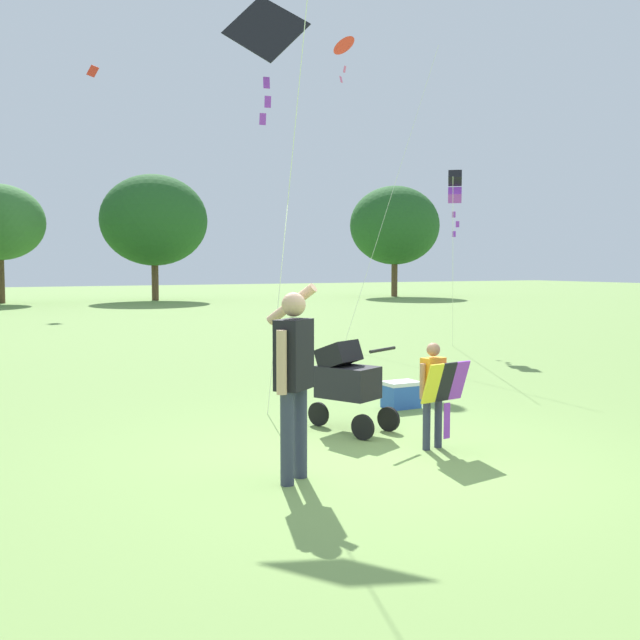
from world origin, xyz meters
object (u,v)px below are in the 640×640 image
(kite_adult_black, at_px, (266,39))
(kite_green_novelty, at_px, (455,188))
(stroller, at_px, (346,378))
(kite_blue_high, at_px, (345,51))
(person_adult_flyer, at_px, (293,368))
(child_with_butterfly_kite, at_px, (435,386))
(cooler_box, at_px, (401,394))

(kite_adult_black, height_order, kite_green_novelty, kite_adult_black)
(stroller, xyz_separation_m, kite_blue_high, (3.90, 6.94, 5.87))
(person_adult_flyer, bearing_deg, stroller, 47.09)
(stroller, relative_size, kite_green_novelty, 0.27)
(kite_adult_black, bearing_deg, kite_blue_high, 52.86)
(kite_blue_high, bearing_deg, child_with_butterfly_kite, -113.54)
(cooler_box, bearing_deg, kite_green_novelty, 46.95)
(person_adult_flyer, height_order, kite_blue_high, kite_blue_high)
(kite_blue_high, bearing_deg, kite_green_novelty, -14.15)
(person_adult_flyer, relative_size, kite_green_novelty, 0.43)
(kite_adult_black, bearing_deg, stroller, -69.70)
(stroller, bearing_deg, cooler_box, 32.45)
(person_adult_flyer, bearing_deg, kite_adult_black, 70.93)
(kite_green_novelty, distance_m, cooler_box, 8.26)
(child_with_butterfly_kite, relative_size, kite_green_novelty, 0.27)
(kite_blue_high, height_order, cooler_box, kite_blue_high)
(kite_adult_black, bearing_deg, person_adult_flyer, -109.07)
(person_adult_flyer, relative_size, kite_adult_black, 0.33)
(child_with_butterfly_kite, distance_m, kite_green_novelty, 10.04)
(child_with_butterfly_kite, bearing_deg, kite_adult_black, 109.47)
(child_with_butterfly_kite, bearing_deg, cooler_box, 65.05)
(child_with_butterfly_kite, relative_size, cooler_box, 2.44)
(person_adult_flyer, xyz_separation_m, cooler_box, (2.67, 2.30, -0.82))
(stroller, relative_size, kite_adult_black, 0.21)
(person_adult_flyer, height_order, stroller, person_adult_flyer)
(stroller, bearing_deg, kite_green_novelty, 44.50)
(child_with_butterfly_kite, distance_m, stroller, 1.20)
(stroller, bearing_deg, kite_blue_high, 60.64)
(kite_blue_high, relative_size, cooler_box, 15.13)
(person_adult_flyer, xyz_separation_m, stroller, (1.37, 1.47, -0.39))
(child_with_butterfly_kite, relative_size, stroller, 0.99)
(stroller, bearing_deg, child_with_butterfly_kite, -71.40)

